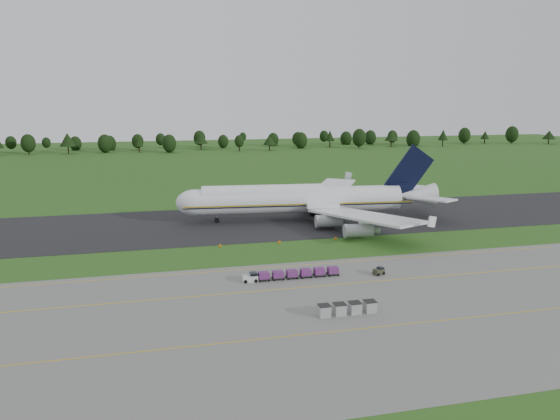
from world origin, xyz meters
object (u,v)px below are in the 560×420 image
object	(u,v)px
utility_cart	(379,272)
edge_markers	(279,242)
baggage_train	(290,274)
uld_row	(347,308)
aircraft	(303,199)

from	to	relation	value
utility_cart	edge_markers	distance (m)	28.12
baggage_train	uld_row	xyz separation A→B (m)	(4.21, -17.55, 0.04)
baggage_train	utility_cart	bearing A→B (deg)	-5.83
utility_cart	edge_markers	world-z (taller)	utility_cart
utility_cart	aircraft	bearing A→B (deg)	91.22
uld_row	edge_markers	world-z (taller)	uld_row
aircraft	utility_cart	bearing A→B (deg)	-88.78
aircraft	edge_markers	bearing A→B (deg)	-118.46
edge_markers	aircraft	bearing A→B (deg)	61.54
aircraft	baggage_train	xyz separation A→B (m)	(-15.17, -44.78, -4.66)
aircraft	edge_markers	distance (m)	24.74
aircraft	utility_cart	size ratio (longest dim) A/B	30.96
baggage_train	uld_row	distance (m)	18.05
uld_row	edge_markers	distance (m)	41.09
edge_markers	baggage_train	bearing A→B (deg)	-98.82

